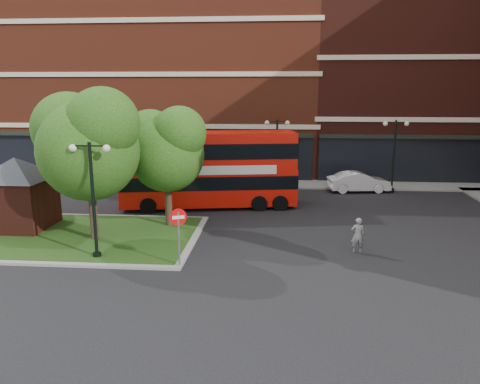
# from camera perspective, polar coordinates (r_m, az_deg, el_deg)

# --- Properties ---
(ground) EXTENTS (120.00, 120.00, 0.00)m
(ground) POSITION_cam_1_polar(r_m,az_deg,el_deg) (19.51, -1.83, -8.88)
(ground) COLOR black
(ground) RESTS_ON ground
(pavement_far) EXTENTS (44.00, 3.00, 0.12)m
(pavement_far) POSITION_cam_1_polar(r_m,az_deg,el_deg) (35.31, 1.20, 1.07)
(pavement_far) COLOR slate
(pavement_far) RESTS_ON ground
(terrace_far_left) EXTENTS (26.00, 12.00, 14.00)m
(terrace_far_left) POSITION_cam_1_polar(r_m,az_deg,el_deg) (43.22, -9.02, 12.31)
(terrace_far_left) COLOR maroon
(terrace_far_left) RESTS_ON ground
(terrace_far_right) EXTENTS (18.00, 12.00, 16.00)m
(terrace_far_right) POSITION_cam_1_polar(r_m,az_deg,el_deg) (43.68, 21.07, 12.95)
(terrace_far_right) COLOR #471911
(terrace_far_right) RESTS_ON ground
(traffic_island) EXTENTS (12.60, 7.60, 0.15)m
(traffic_island) POSITION_cam_1_polar(r_m,az_deg,el_deg) (24.38, -20.09, -5.05)
(traffic_island) COLOR gray
(traffic_island) RESTS_ON ground
(kiosk) EXTENTS (6.51, 6.51, 3.60)m
(kiosk) POSITION_cam_1_polar(r_m,az_deg,el_deg) (26.08, -25.56, 0.70)
(kiosk) COLOR #471911
(kiosk) RESTS_ON traffic_island
(tree_island_west) EXTENTS (5.40, 4.71, 7.21)m
(tree_island_west) POSITION_cam_1_polar(r_m,az_deg,el_deg) (22.48, -18.18, 6.00)
(tree_island_west) COLOR #2D2116
(tree_island_west) RESTS_ON ground
(tree_island_east) EXTENTS (4.46, 3.90, 6.29)m
(tree_island_east) POSITION_cam_1_polar(r_m,az_deg,el_deg) (23.95, -9.09, 5.51)
(tree_island_east) COLOR #2D2116
(tree_island_east) RESTS_ON ground
(lamp_island) EXTENTS (1.72, 0.36, 5.00)m
(lamp_island) POSITION_cam_1_polar(r_m,az_deg,el_deg) (20.21, -17.51, -0.31)
(lamp_island) COLOR black
(lamp_island) RESTS_ON ground
(lamp_far_left) EXTENTS (1.72, 0.36, 5.00)m
(lamp_far_left) POSITION_cam_1_polar(r_m,az_deg,el_deg) (32.81, 4.50, 5.04)
(lamp_far_left) COLOR black
(lamp_far_left) RESTS_ON ground
(lamp_far_right) EXTENTS (1.72, 0.36, 5.00)m
(lamp_far_right) POSITION_cam_1_polar(r_m,az_deg,el_deg) (33.75, 18.26, 4.66)
(lamp_far_right) COLOR black
(lamp_far_right) RESTS_ON ground
(bus) EXTENTS (10.71, 4.08, 3.99)m
(bus) POSITION_cam_1_polar(r_m,az_deg,el_deg) (28.14, -3.84, 3.35)
(bus) COLOR red
(bus) RESTS_ON ground
(woman) EXTENTS (0.58, 0.38, 1.59)m
(woman) POSITION_cam_1_polar(r_m,az_deg,el_deg) (21.31, 14.16, -5.12)
(woman) COLOR gray
(woman) RESTS_ON ground
(car_silver) EXTENTS (4.84, 2.43, 1.58)m
(car_silver) POSITION_cam_1_polar(r_m,az_deg,el_deg) (35.18, -5.72, 2.18)
(car_silver) COLOR #B8BAC0
(car_silver) RESTS_ON ground
(car_white) EXTENTS (4.43, 2.06, 1.40)m
(car_white) POSITION_cam_1_polar(r_m,az_deg,el_deg) (33.63, 14.27, 1.20)
(car_white) COLOR white
(car_white) RESTS_ON ground
(no_entry_sign) EXTENTS (0.66, 0.30, 2.49)m
(no_entry_sign) POSITION_cam_1_polar(r_m,az_deg,el_deg) (18.76, -7.52, -4.14)
(no_entry_sign) COLOR slate
(no_entry_sign) RESTS_ON ground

